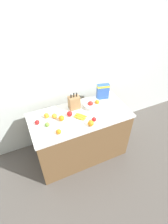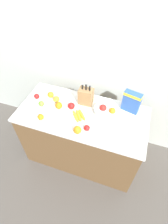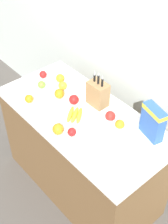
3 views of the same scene
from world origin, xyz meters
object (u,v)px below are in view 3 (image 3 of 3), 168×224
Objects in this scene: apple_by_knife_block at (74,100)px; orange_back_center at (63,86)px; orange_front_left at (60,78)px; orange_by_cereal at (60,93)px; knife_block at (98,94)px; apple_near_bananas at (72,132)px; fruit_bowl at (114,122)px; orange_mid_left at (58,129)px; cereal_box at (153,121)px; banana_bunch at (75,115)px; orange_near_bowl at (29,99)px; apple_middle at (41,85)px; apple_leftmost at (43,74)px.

apple_by_knife_block is 1.07× the size of orange_back_center.
apple_by_knife_block reaches higher than orange_front_left.
orange_by_cereal reaches higher than orange_front_left.
apple_near_bananas is (0.14, -0.39, -0.07)m from knife_block.
knife_block reaches higher than fruit_bowl.
cereal_box is at bearing 47.45° from orange_mid_left.
orange_by_cereal is 0.23m from orange_front_left.
fruit_bowl is at bearing 60.49° from orange_mid_left.
fruit_bowl is 4.31× the size of apple_near_bananas.
banana_bunch is 2.98× the size of orange_near_bowl.
orange_mid_left is at bearing -23.14° from apple_middle.
apple_near_bananas is 0.53m from orange_near_bowl.
orange_near_bowl is at bearing -133.24° from knife_block.
orange_front_left is (-0.32, 0.10, -0.00)m from apple_by_knife_block.
knife_block is 1.44× the size of banana_bunch.
orange_back_center is (-0.87, -0.14, -0.11)m from cereal_box.
orange_back_center is (-0.49, 0.30, 0.01)m from apple_near_bananas.
knife_block is 4.31× the size of orange_near_bowl.
apple_middle is at bearing 177.46° from banana_bunch.
orange_front_left is (-0.45, 0.20, 0.02)m from banana_bunch.
knife_block is 0.29m from fruit_bowl.
fruit_bowl is 3.68× the size of orange_back_center.
orange_near_bowl is (-0.26, -0.27, -0.01)m from apple_by_knife_block.
apple_leftmost reaches higher than banana_bunch.
orange_mid_left is (-0.46, -0.51, -0.10)m from cereal_box.
banana_bunch is at bearing 134.26° from apple_near_bananas.
orange_by_cereal is (-0.27, -0.18, -0.06)m from knife_block.
orange_near_bowl is at bearing -138.97° from cereal_box.
banana_bunch is 2.51× the size of orange_by_cereal.
apple_middle is (-0.63, 0.17, 0.00)m from apple_near_bananas.
orange_front_left is at bearing 149.53° from apple_near_bananas.
fruit_bowl is 3.98× the size of orange_near_bowl.
orange_mid_left is 0.55m from orange_back_center.
fruit_bowl is 3.65× the size of orange_front_left.
orange_front_left is 0.38m from orange_near_bowl.
cereal_box is at bearing 49.18° from apple_near_bananas.
fruit_bowl is at bearing 10.59° from apple_middle.
fruit_bowl reaches higher than orange_front_left.
fruit_bowl is at bearing 26.91° from orange_near_bowl.
apple_near_bananas is (0.15, -0.15, 0.02)m from banana_bunch.
orange_mid_left is at bearing -58.20° from apple_by_knife_block.
knife_block reaches higher than apple_near_bananas.
knife_block reaches higher than orange_back_center.
apple_leftmost reaches higher than apple_near_bananas.
knife_block is 3.95× the size of orange_front_left.
orange_near_bowl is at bearing -63.22° from apple_middle.
apple_by_knife_block is 1.06× the size of orange_front_left.
apple_leftmost is 0.80× the size of orange_by_cereal.
knife_block is 0.62m from apple_leftmost.
orange_by_cereal is 0.12m from orange_back_center.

